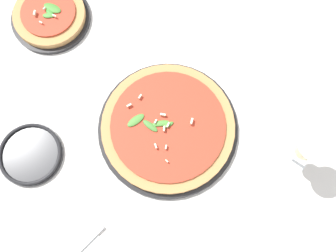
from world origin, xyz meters
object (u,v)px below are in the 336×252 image
at_px(pizza_arugula_main, 168,128).
at_px(wine_glass, 309,148).
at_px(pizza_personal_side, 50,16).
at_px(side_plate_white, 30,154).

distance_m(pizza_arugula_main, wine_glass, 0.31).
bearing_deg(pizza_personal_side, pizza_arugula_main, 100.15).
distance_m(wine_glass, side_plate_white, 0.62).
bearing_deg(pizza_personal_side, side_plate_white, 51.68).
relative_size(pizza_personal_side, side_plate_white, 1.34).
bearing_deg(pizza_arugula_main, pizza_personal_side, -79.85).
relative_size(wine_glass, side_plate_white, 1.09).
relative_size(pizza_arugula_main, wine_glass, 2.02).
bearing_deg(side_plate_white, pizza_personal_side, -128.32).
bearing_deg(pizza_arugula_main, wine_glass, 130.48).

